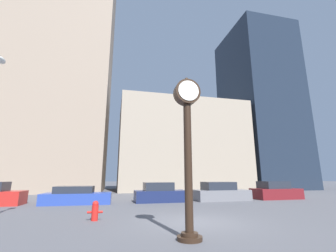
% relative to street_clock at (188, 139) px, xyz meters
% --- Properties ---
extents(ground_plane, '(200.00, 200.00, 0.00)m').
position_rel_street_clock_xyz_m(ground_plane, '(1.08, 2.54, -3.00)').
color(ground_plane, '#515156').
extents(building_tall_tower, '(14.72, 12.00, 36.15)m').
position_rel_street_clock_xyz_m(building_tall_tower, '(-10.99, 26.54, 15.07)').
color(building_tall_tower, gray).
rests_on(building_tall_tower, ground_plane).
extents(building_storefront_row, '(18.25, 12.00, 12.65)m').
position_rel_street_clock_xyz_m(building_storefront_row, '(7.33, 26.54, 3.33)').
color(building_storefront_row, gray).
rests_on(building_storefront_row, ground_plane).
extents(building_glass_modern, '(9.94, 12.00, 28.03)m').
position_rel_street_clock_xyz_m(building_glass_modern, '(22.08, 26.54, 11.02)').
color(building_glass_modern, '#1E2838').
rests_on(building_glass_modern, ground_plane).
extents(street_clock, '(0.85, 0.75, 5.11)m').
position_rel_street_clock_xyz_m(street_clock, '(0.00, 0.00, 0.00)').
color(street_clock, black).
rests_on(street_clock, ground_plane).
extents(car_blue, '(4.58, 1.94, 1.20)m').
position_rel_street_clock_xyz_m(car_blue, '(-4.70, 10.49, -2.49)').
color(car_blue, '#28429E').
rests_on(car_blue, ground_plane).
extents(car_navy, '(3.92, 1.90, 1.43)m').
position_rel_street_clock_xyz_m(car_navy, '(1.20, 10.55, -2.40)').
color(car_navy, '#19234C').
rests_on(car_navy, ground_plane).
extents(car_grey, '(4.42, 2.04, 1.44)m').
position_rel_street_clock_xyz_m(car_grey, '(6.13, 10.52, -2.40)').
color(car_grey, slate).
rests_on(car_grey, ground_plane).
extents(car_maroon, '(4.03, 1.97, 1.47)m').
position_rel_street_clock_xyz_m(car_maroon, '(11.30, 10.61, -2.38)').
color(car_maroon, maroon).
rests_on(car_maroon, ground_plane).
extents(fire_hydrant_far, '(0.64, 0.28, 0.81)m').
position_rel_street_clock_xyz_m(fire_hydrant_far, '(-2.96, 3.82, -2.59)').
color(fire_hydrant_far, red).
rests_on(fire_hydrant_far, ground_plane).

